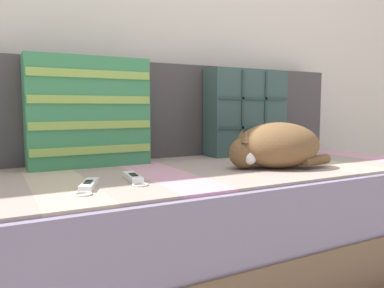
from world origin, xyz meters
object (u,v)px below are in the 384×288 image
object	(u,v)px
throw_pillow_quilted	(246,113)
couch	(215,218)
throw_pillow_striped	(89,112)
game_remote_far	(89,185)
sleeping_cat	(274,147)
game_remote_near	(133,178)

from	to	relation	value
throw_pillow_quilted	couch	bearing A→B (deg)	-144.38
throw_pillow_striped	game_remote_far	size ratio (longest dim) A/B	2.50
couch	sleeping_cat	world-z (taller)	sleeping_cat
throw_pillow_striped	sleeping_cat	distance (m)	0.74
sleeping_cat	game_remote_near	world-z (taller)	sleeping_cat
couch	throw_pillow_quilted	size ratio (longest dim) A/B	4.48
sleeping_cat	game_remote_far	bearing A→B (deg)	-178.02
throw_pillow_quilted	game_remote_far	world-z (taller)	throw_pillow_quilted
throw_pillow_striped	game_remote_near	bearing A→B (deg)	-82.39
couch	throw_pillow_quilted	bearing A→B (deg)	35.62
sleeping_cat	game_remote_near	distance (m)	0.56
throw_pillow_striped	game_remote_far	bearing A→B (deg)	-103.79
throw_pillow_striped	game_remote_near	distance (m)	0.43
couch	game_remote_near	size ratio (longest dim) A/B	9.54
sleeping_cat	throw_pillow_striped	bearing A→B (deg)	146.65
sleeping_cat	couch	bearing A→B (deg)	133.09
throw_pillow_quilted	game_remote_near	bearing A→B (deg)	-152.57
throw_pillow_striped	game_remote_near	size ratio (longest dim) A/B	2.40
couch	game_remote_near	xyz separation A→B (m)	(-0.40, -0.14, 0.23)
game_remote_near	game_remote_far	size ratio (longest dim) A/B	1.04
game_remote_near	game_remote_far	bearing A→B (deg)	-161.25
game_remote_far	couch	bearing A→B (deg)	19.51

